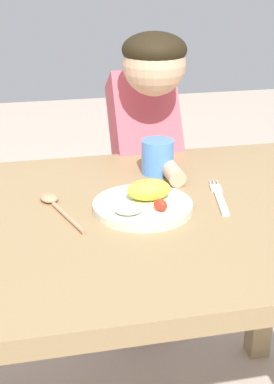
{
  "coord_description": "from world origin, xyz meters",
  "views": [
    {
      "loc": [
        -0.17,
        -1.09,
        1.25
      ],
      "look_at": [
        0.08,
        0.07,
        0.74
      ],
      "focal_mm": 52.27,
      "sensor_mm": 36.0,
      "label": 1
    }
  ],
  "objects_px": {
    "person": "(144,182)",
    "spoon": "(55,203)",
    "fork": "(219,197)",
    "drinking_cup": "(158,157)",
    "plate": "(144,203)"
  },
  "relations": [
    {
      "from": "person",
      "to": "spoon",
      "type": "bearing_deg",
      "value": 53.93
    },
    {
      "from": "fork",
      "to": "person",
      "type": "height_order",
      "value": "person"
    },
    {
      "from": "fork",
      "to": "spoon",
      "type": "height_order",
      "value": "spoon"
    },
    {
      "from": "spoon",
      "to": "person",
      "type": "relative_size",
      "value": 0.2
    },
    {
      "from": "drinking_cup",
      "to": "plate",
      "type": "bearing_deg",
      "value": -111.62
    },
    {
      "from": "plate",
      "to": "spoon",
      "type": "distance_m",
      "value": 0.2
    },
    {
      "from": "spoon",
      "to": "drinking_cup",
      "type": "relative_size",
      "value": 2.37
    },
    {
      "from": "plate",
      "to": "spoon",
      "type": "height_order",
      "value": "plate"
    },
    {
      "from": "plate",
      "to": "person",
      "type": "distance_m",
      "value": 0.51
    },
    {
      "from": "spoon",
      "to": "plate",
      "type": "bearing_deg",
      "value": -125.77
    },
    {
      "from": "plate",
      "to": "drinking_cup",
      "type": "xyz_separation_m",
      "value": [
        0.09,
        0.22,
        0.03
      ]
    },
    {
      "from": "spoon",
      "to": "fork",
      "type": "bearing_deg",
      "value": -113.47
    },
    {
      "from": "fork",
      "to": "person",
      "type": "relative_size",
      "value": 0.19
    },
    {
      "from": "spoon",
      "to": "person",
      "type": "distance_m",
      "value": 0.53
    },
    {
      "from": "fork",
      "to": "person",
      "type": "distance_m",
      "value": 0.48
    }
  ]
}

